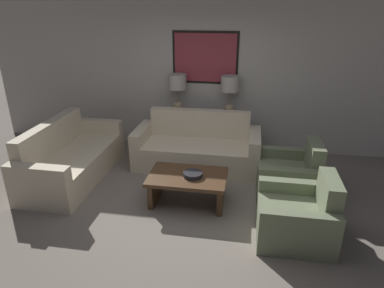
{
  "coord_description": "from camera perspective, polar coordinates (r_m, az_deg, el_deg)",
  "views": [
    {
      "loc": [
        0.81,
        -3.69,
        2.61
      ],
      "look_at": [
        0.02,
        0.97,
        0.65
      ],
      "focal_mm": 32.0,
      "sensor_mm": 36.0,
      "label": 1
    }
  ],
  "objects": [
    {
      "name": "ground_plane",
      "position": [
        4.59,
        -2.3,
        -12.16
      ],
      "size": [
        20.0,
        20.0,
        0.0
      ],
      "primitive_type": "plane",
      "color": "slate"
    },
    {
      "name": "couch_by_back_wall",
      "position": [
        5.83,
        0.89,
        -0.79
      ],
      "size": [
        2.08,
        0.89,
        0.9
      ],
      "color": "beige",
      "rests_on": "ground_plane"
    },
    {
      "name": "back_wall",
      "position": [
        6.39,
        2.23,
        10.97
      ],
      "size": [
        8.29,
        0.12,
        2.65
      ],
      "color": "beige",
      "rests_on": "ground_plane"
    },
    {
      "name": "decorative_bowl",
      "position": [
        4.64,
        0.14,
        -5.08
      ],
      "size": [
        0.27,
        0.27,
        0.06
      ],
      "color": "#232328",
      "rests_on": "coffee_table"
    },
    {
      "name": "armchair_near_camera",
      "position": [
        4.31,
        17.29,
        -11.51
      ],
      "size": [
        0.86,
        0.87,
        0.81
      ],
      "color": "#707A5B",
      "rests_on": "ground_plane"
    },
    {
      "name": "armchair_near_back_wall",
      "position": [
        5.2,
        16.02,
        -5.14
      ],
      "size": [
        0.86,
        0.87,
        0.81
      ],
      "color": "#707A5B",
      "rests_on": "ground_plane"
    },
    {
      "name": "table_lamp_left",
      "position": [
        6.25,
        -2.44,
        9.58
      ],
      "size": [
        0.32,
        0.32,
        0.7
      ],
      "color": "tan",
      "rests_on": "console_table"
    },
    {
      "name": "coffee_table",
      "position": [
        4.74,
        -0.73,
        -6.51
      ],
      "size": [
        1.06,
        0.7,
        0.43
      ],
      "color": "#4C331E",
      "rests_on": "ground_plane"
    },
    {
      "name": "console_table",
      "position": [
        6.42,
        1.81,
        2.03
      ],
      "size": [
        1.39,
        0.35,
        0.73
      ],
      "color": "black",
      "rests_on": "ground_plane"
    },
    {
      "name": "couch_by_side",
      "position": [
        5.77,
        -19.47,
        -2.41
      ],
      "size": [
        0.89,
        2.08,
        0.9
      ],
      "color": "beige",
      "rests_on": "ground_plane"
    },
    {
      "name": "table_lamp_right",
      "position": [
        6.13,
        6.33,
        9.2
      ],
      "size": [
        0.32,
        0.32,
        0.7
      ],
      "color": "tan",
      "rests_on": "console_table"
    }
  ]
}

